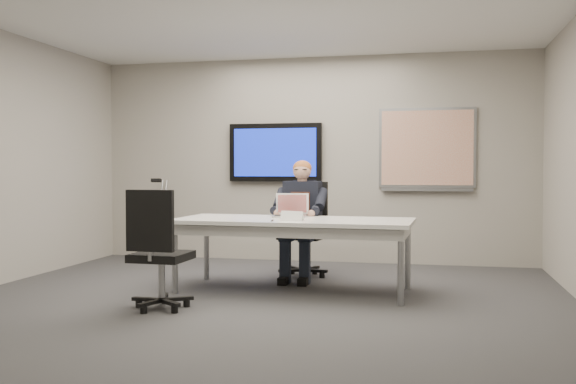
% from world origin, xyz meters
% --- Properties ---
extents(floor, '(6.00, 6.00, 0.02)m').
position_xyz_m(floor, '(0.00, 0.00, 0.00)').
color(floor, '#353638').
rests_on(floor, ground).
extents(ceiling, '(6.00, 6.00, 0.02)m').
position_xyz_m(ceiling, '(0.00, 0.00, 2.80)').
color(ceiling, silver).
rests_on(ceiling, wall_back).
extents(wall_back, '(6.00, 0.02, 2.80)m').
position_xyz_m(wall_back, '(0.00, 3.00, 1.40)').
color(wall_back, '#A09C91').
rests_on(wall_back, ground).
extents(wall_front, '(6.00, 0.02, 2.80)m').
position_xyz_m(wall_front, '(0.00, -3.00, 1.40)').
color(wall_front, '#A09C91').
rests_on(wall_front, ground).
extents(conference_table, '(2.48, 1.11, 0.75)m').
position_xyz_m(conference_table, '(0.22, 0.80, 0.67)').
color(conference_table, white).
rests_on(conference_table, ground).
extents(tv_display, '(1.30, 0.09, 0.80)m').
position_xyz_m(tv_display, '(-0.50, 2.95, 1.50)').
color(tv_display, black).
rests_on(tv_display, wall_back).
extents(whiteboard, '(1.25, 0.08, 1.10)m').
position_xyz_m(whiteboard, '(1.55, 2.97, 1.53)').
color(whiteboard, gray).
rests_on(whiteboard, wall_back).
extents(office_chair_far, '(0.60, 0.60, 1.12)m').
position_xyz_m(office_chair_far, '(0.15, 1.75, 0.35)').
color(office_chair_far, black).
rests_on(office_chair_far, ground).
extents(office_chair_near, '(0.53, 0.53, 1.09)m').
position_xyz_m(office_chair_near, '(-0.77, -0.33, 0.34)').
color(office_chair_near, black).
rests_on(office_chair_near, ground).
extents(seated_person, '(0.43, 0.74, 1.37)m').
position_xyz_m(seated_person, '(0.14, 1.49, 0.55)').
color(seated_person, '#1D2431').
rests_on(seated_person, office_chair_far).
extents(crutch, '(0.26, 0.67, 1.22)m').
position_xyz_m(crutch, '(-2.13, 2.77, 0.58)').
color(crutch, '#AEB1B6').
rests_on(crutch, ground).
extents(laptop, '(0.39, 0.39, 0.25)m').
position_xyz_m(laptop, '(0.13, 1.08, 0.82)').
color(laptop, silver).
rests_on(laptop, conference_table).
extents(name_tent, '(0.25, 0.13, 0.10)m').
position_xyz_m(name_tent, '(0.25, 0.59, 0.80)').
color(name_tent, white).
rests_on(name_tent, conference_table).
extents(pen, '(0.03, 0.14, 0.01)m').
position_xyz_m(pen, '(0.07, 0.48, 0.76)').
color(pen, black).
rests_on(pen, conference_table).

